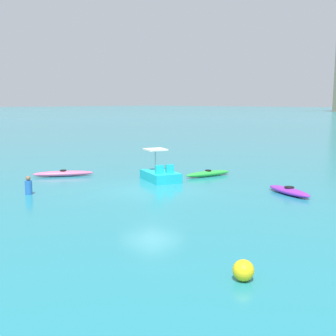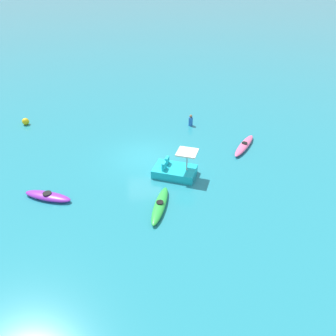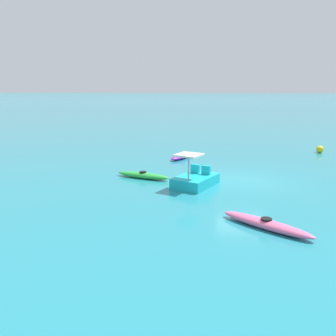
{
  "view_description": "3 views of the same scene",
  "coord_description": "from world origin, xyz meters",
  "px_view_note": "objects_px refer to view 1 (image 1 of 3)",
  "views": [
    {
      "loc": [
        14.15,
        -14.47,
        4.29
      ],
      "look_at": [
        -2.27,
        3.67,
        0.47
      ],
      "focal_mm": 45.75,
      "sensor_mm": 36.0,
      "label": 1
    },
    {
      "loc": [
        0.49,
        17.05,
        9.99
      ],
      "look_at": [
        -1.2,
        2.29,
        0.51
      ],
      "focal_mm": 32.88,
      "sensor_mm": 36.0,
      "label": 2
    },
    {
      "loc": [
        -18.62,
        1.08,
        4.67
      ],
      "look_at": [
        -1.23,
        3.69,
        0.77
      ],
      "focal_mm": 38.89,
      "sensor_mm": 36.0,
      "label": 3
    }
  ],
  "objects_px": {
    "kayak_green": "(208,173)",
    "person_near_shore": "(29,186)",
    "kayak_purple": "(289,191)",
    "buoy_yellow": "(243,270)",
    "pedal_boat_cyan": "(160,174)",
    "kayak_pink": "(63,173)"
  },
  "relations": [
    {
      "from": "kayak_purple",
      "to": "kayak_pink",
      "type": "xyz_separation_m",
      "value": [
        -11.95,
        -4.22,
        -0.0
      ]
    },
    {
      "from": "kayak_green",
      "to": "person_near_shore",
      "type": "relative_size",
      "value": 3.47
    },
    {
      "from": "kayak_pink",
      "to": "person_near_shore",
      "type": "relative_size",
      "value": 3.52
    },
    {
      "from": "kayak_purple",
      "to": "buoy_yellow",
      "type": "height_order",
      "value": "buoy_yellow"
    },
    {
      "from": "kayak_purple",
      "to": "kayak_green",
      "type": "xyz_separation_m",
      "value": [
        -5.74,
        1.4,
        -0.0
      ]
    },
    {
      "from": "kayak_purple",
      "to": "person_near_shore",
      "type": "bearing_deg",
      "value": -137.88
    },
    {
      "from": "kayak_green",
      "to": "kayak_purple",
      "type": "bearing_deg",
      "value": -13.71
    },
    {
      "from": "kayak_purple",
      "to": "person_near_shore",
      "type": "xyz_separation_m",
      "value": [
        -8.98,
        -8.12,
        0.22
      ]
    },
    {
      "from": "kayak_pink",
      "to": "pedal_boat_cyan",
      "type": "relative_size",
      "value": 1.11
    },
    {
      "from": "pedal_boat_cyan",
      "to": "kayak_pink",
      "type": "bearing_deg",
      "value": -151.2
    },
    {
      "from": "kayak_purple",
      "to": "person_near_shore",
      "type": "relative_size",
      "value": 3.08
    },
    {
      "from": "kayak_pink",
      "to": "buoy_yellow",
      "type": "bearing_deg",
      "value": -19.46
    },
    {
      "from": "kayak_green",
      "to": "buoy_yellow",
      "type": "xyz_separation_m",
      "value": [
        9.4,
        -11.13,
        0.1
      ]
    },
    {
      "from": "buoy_yellow",
      "to": "person_near_shore",
      "type": "xyz_separation_m",
      "value": [
        -12.65,
        1.61,
        0.12
      ]
    },
    {
      "from": "pedal_boat_cyan",
      "to": "buoy_yellow",
      "type": "relative_size",
      "value": 5.32
    },
    {
      "from": "kayak_purple",
      "to": "buoy_yellow",
      "type": "relative_size",
      "value": 5.16
    },
    {
      "from": "buoy_yellow",
      "to": "kayak_purple",
      "type": "bearing_deg",
      "value": 110.63
    },
    {
      "from": "kayak_green",
      "to": "person_near_shore",
      "type": "height_order",
      "value": "person_near_shore"
    },
    {
      "from": "pedal_boat_cyan",
      "to": "person_near_shore",
      "type": "bearing_deg",
      "value": -107.51
    },
    {
      "from": "kayak_purple",
      "to": "kayak_green",
      "type": "relative_size",
      "value": 0.89
    },
    {
      "from": "kayak_green",
      "to": "kayak_pink",
      "type": "relative_size",
      "value": 0.99
    },
    {
      "from": "kayak_green",
      "to": "kayak_pink",
      "type": "height_order",
      "value": "same"
    }
  ]
}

